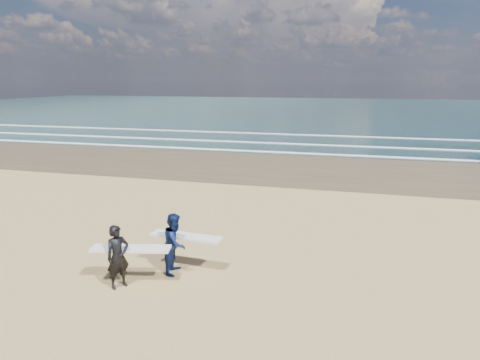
% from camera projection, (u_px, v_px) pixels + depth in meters
% --- Properties ---
extents(ocean, '(220.00, 100.00, 0.02)m').
position_uv_depth(ocean, '(437.00, 112.00, 74.59)').
color(ocean, '#173033').
rests_on(ocean, ground).
extents(surfer_near, '(2.26, 1.24, 1.78)m').
position_uv_depth(surfer_near, '(120.00, 256.00, 11.66)').
color(surfer_near, black).
rests_on(surfer_near, ground).
extents(surfer_far, '(2.23, 1.14, 1.81)m').
position_uv_depth(surfer_far, '(176.00, 243.00, 12.57)').
color(surfer_far, '#0C1944').
rests_on(surfer_far, ground).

